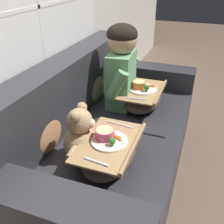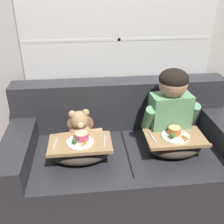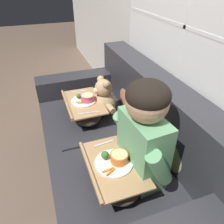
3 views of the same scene
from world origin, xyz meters
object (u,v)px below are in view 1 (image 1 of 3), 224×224
throw_pillow_behind_teddy (45,127)px  child_figure (122,63)px  throw_pillow_behind_child (94,82)px  couch (105,140)px  teddy_bear (81,137)px  lap_tray_child (142,98)px  lap_tray_teddy (110,152)px

throw_pillow_behind_teddy → child_figure: 0.83m
throw_pillow_behind_child → child_figure: child_figure is taller
couch → teddy_bear: bearing=-179.5°
teddy_bear → lap_tray_child: bearing=-13.3°
throw_pillow_behind_teddy → lap_tray_teddy: (0.00, -0.43, -0.08)m
teddy_bear → child_figure: bearing=0.3°
lap_tray_teddy → child_figure: bearing=13.5°
throw_pillow_behind_teddy → lap_tray_teddy: 0.44m
throw_pillow_behind_teddy → teddy_bear: (0.00, -0.25, -0.01)m
throw_pillow_behind_teddy → child_figure: (0.77, -0.25, 0.20)m
child_figure → lap_tray_child: (-0.00, -0.18, -0.28)m
throw_pillow_behind_child → child_figure: (0.00, -0.25, 0.20)m
couch → child_figure: size_ratio=2.94×
couch → throw_pillow_behind_child: bearing=32.7°
couch → lap_tray_child: couch is taller
couch → lap_tray_child: (0.38, -0.18, 0.22)m
couch → throw_pillow_behind_child: size_ratio=5.50×
throw_pillow_behind_child → lap_tray_teddy: throw_pillow_behind_child is taller
couch → teddy_bear: size_ratio=5.17×
throw_pillow_behind_teddy → child_figure: bearing=-17.8°
child_figure → lap_tray_child: size_ratio=1.41×
child_figure → lap_tray_child: child_figure is taller
child_figure → throw_pillow_behind_teddy: bearing=162.2°
throw_pillow_behind_teddy → lap_tray_child: (0.77, -0.43, -0.08)m
throw_pillow_behind_child → couch: bearing=-147.3°
teddy_bear → lap_tray_teddy: size_ratio=0.78×
teddy_bear → lap_tray_teddy: bearing=-90.1°
lap_tray_teddy → throw_pillow_behind_child: bearing=29.3°
teddy_bear → couch: bearing=0.5°
throw_pillow_behind_teddy → teddy_bear: 0.25m
lap_tray_teddy → teddy_bear: bearing=89.9°
child_figure → teddy_bear: 0.80m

